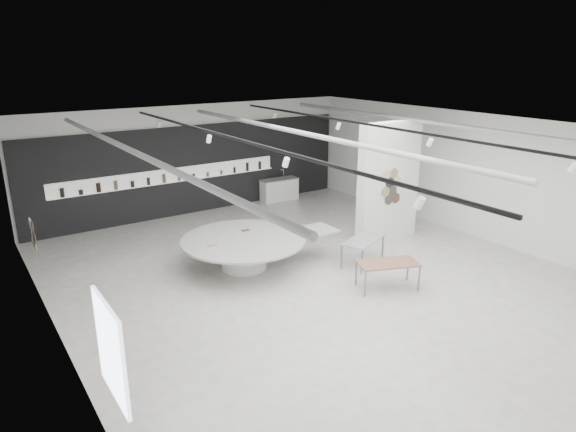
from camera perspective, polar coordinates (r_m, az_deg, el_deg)
room at (r=12.48m, az=2.68°, el=1.79°), size 12.02×14.02×3.82m
back_wall_display at (r=18.47m, az=-10.33°, el=5.08°), size 11.80×0.27×3.10m
partition_column at (r=15.58m, az=11.12°, el=3.66°), size 2.20×0.38×3.60m
display_island at (r=13.65m, az=-4.65°, el=-3.61°), size 4.20×3.31×0.84m
sample_table_wood at (r=12.64m, az=11.04°, el=-5.30°), size 1.60×1.21×0.67m
sample_table_stone at (r=13.98m, az=8.34°, el=-2.81°), size 1.51×1.12×0.70m
kitchen_counter at (r=19.93m, az=-0.98°, el=2.98°), size 1.51×0.65×1.17m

